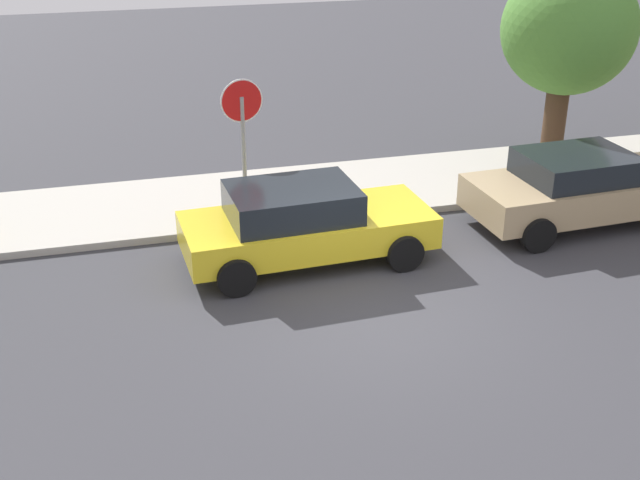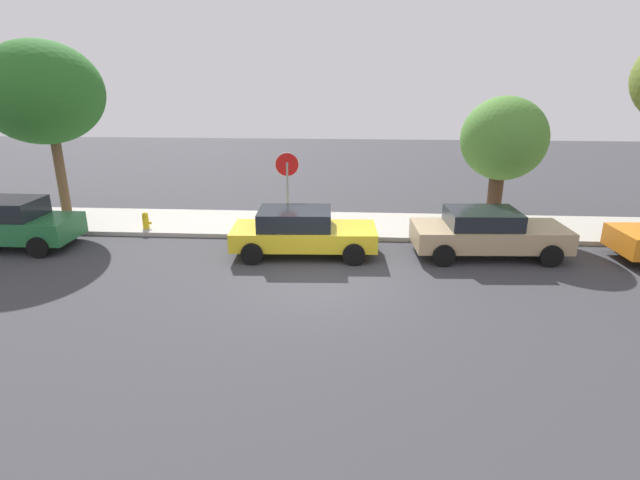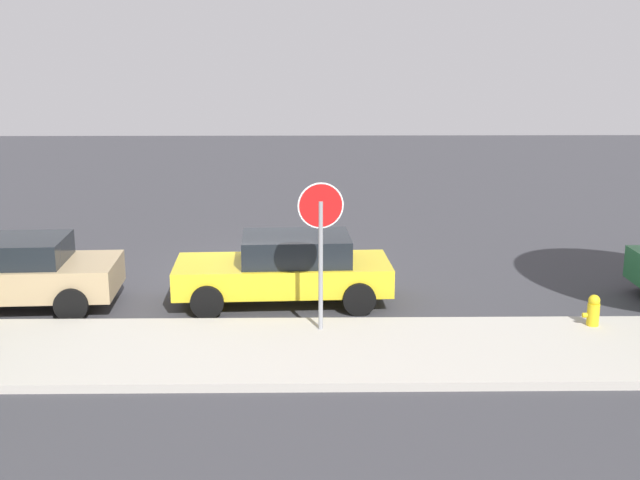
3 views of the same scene
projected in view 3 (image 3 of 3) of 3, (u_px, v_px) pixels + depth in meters
ground_plane at (261, 274)px, 18.29m from camera, size 60.00×60.00×0.00m
sidewalk_curb at (244, 351)px, 13.46m from camera, size 32.00×3.03×0.14m
stop_sign at (321, 231)px, 13.92m from camera, size 0.80×0.13×2.79m
parked_car_yellow at (286, 268)px, 16.12m from camera, size 4.37×2.11×1.40m
parked_car_tan at (5, 272)px, 15.79m from camera, size 4.56×2.20×1.41m
fire_hydrant at (593, 314)px, 14.47m from camera, size 0.30×0.22×0.72m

